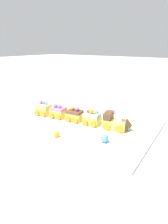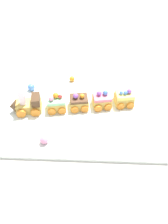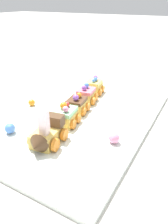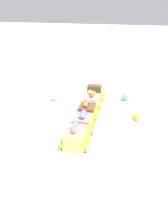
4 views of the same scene
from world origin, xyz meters
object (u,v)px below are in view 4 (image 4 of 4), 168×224
Objects in this scene: cake_car_strawberry at (82,124)px; gumball_pink at (55,97)px; cake_car_lemon at (76,138)px; gumball_blue at (125,97)px; cake_train_locomotive at (96,91)px; cake_car_mint at (91,102)px; cake_car_chocolate at (87,112)px; gumball_orange at (136,117)px.

cake_car_strawberry reaches higher than gumball_pink.
cake_car_lemon is 0.38m from gumball_blue.
cake_train_locomotive reaches higher than cake_car_lemon.
cake_car_mint reaches higher than gumball_blue.
gumball_blue is at bearing -94.07° from cake_train_locomotive.
gumball_pink is at bearing 74.36° from cake_car_mint.
cake_car_chocolate is (-0.08, -0.01, -0.00)m from cake_car_mint.
gumball_blue is at bearing -50.02° from cake_car_mint.
cake_car_chocolate is at bearing -120.47° from gumball_pink.
cake_car_lemon reaches higher than cake_car_strawberry.
gumball_orange is at bearing -84.81° from cake_car_chocolate.
gumball_pink is (0.28, 0.20, -0.01)m from cake_car_lemon.
cake_car_chocolate reaches higher than gumball_pink.
gumball_orange is (-0.04, -0.17, -0.01)m from cake_car_mint.
cake_car_chocolate is 2.83× the size of gumball_blue.
gumball_orange is (0.13, -0.15, -0.01)m from cake_car_strawberry.
gumball_blue is (0.12, -0.11, -0.01)m from cake_car_mint.
gumball_pink is at bearing 112.82° from cake_train_locomotive.
cake_train_locomotive is 1.47× the size of cake_car_lemon.
cake_car_mint is at bearing -179.95° from cake_train_locomotive.
cake_train_locomotive is at bearing 51.05° from gumball_orange.
cake_car_mint is (-0.11, -0.02, -0.00)m from cake_train_locomotive.
cake_car_mint is 3.54× the size of gumball_orange.
cake_train_locomotive is 0.12m from gumball_blue.
cake_car_chocolate is (-0.19, -0.03, -0.00)m from cake_train_locomotive.
cake_car_chocolate is at bearing 179.95° from cake_train_locomotive.
gumball_orange is (0.04, -0.16, -0.01)m from cake_car_chocolate.
cake_car_chocolate reaches higher than gumball_orange.
cake_car_strawberry is 1.00× the size of cake_car_lemon.
gumball_pink is (0.02, 0.16, -0.01)m from cake_car_mint.
gumball_pink is (0.19, 0.19, -0.01)m from cake_car_strawberry.
cake_car_chocolate is 0.21m from gumball_pink.
gumball_orange is 0.81× the size of gumball_pink.
gumball_blue is (0.01, -0.12, -0.01)m from cake_train_locomotive.
cake_car_lemon is 0.34m from gumball_pink.
cake_train_locomotive is 5.21× the size of gumball_orange.
gumball_blue is at bearing 22.56° from gumball_orange.
cake_car_strawberry is at bearing 164.73° from gumball_blue.
cake_car_chocolate is 3.54× the size of gumball_orange.
cake_car_chocolate is 1.00× the size of cake_car_strawberry.
cake_car_strawberry is 2.83× the size of gumball_blue.
gumball_blue is at bearing -23.95° from cake_car_strawberry.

